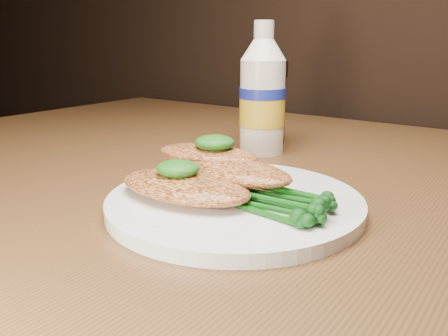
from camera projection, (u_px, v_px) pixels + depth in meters
The scene contains 9 objects.
plate at pixel (235, 202), 0.44m from camera, with size 0.24×0.24×0.01m, color white.
chicken_front at pixel (184, 186), 0.43m from camera, with size 0.14×0.07×0.02m, color #D27643.
chicken_mid at pixel (234, 170), 0.46m from camera, with size 0.13×0.07×0.02m, color #D27643.
chicken_back at pixel (207, 154), 0.49m from camera, with size 0.12×0.06×0.02m, color #D27643.
pesto_front at pixel (178, 168), 0.43m from camera, with size 0.04×0.04×0.02m, color #073309.
pesto_back at pixel (215, 143), 0.48m from camera, with size 0.04×0.04×0.02m, color #073309.
broccolini_bundle at pixel (280, 199), 0.40m from camera, with size 0.12×0.09×0.02m, color #104B10, non-canonical shape.
mayo_bottle at pixel (263, 89), 0.63m from camera, with size 0.06×0.06×0.18m, color white, non-canonical shape.
pepper_grinder at pixel (270, 103), 0.70m from camera, with size 0.05×0.05×0.13m, color black, non-canonical shape.
Camera 1 is at (0.32, 0.57, 0.91)m, focal length 36.85 mm.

